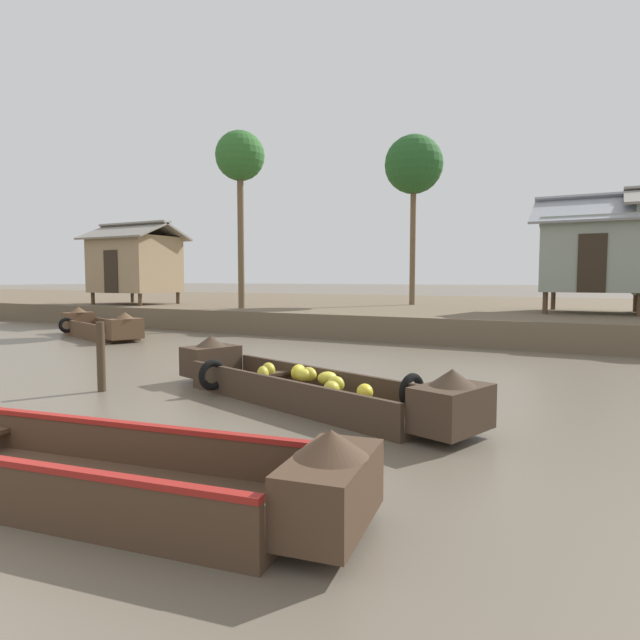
% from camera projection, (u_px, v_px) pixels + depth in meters
% --- Properties ---
extents(ground_plane, '(300.00, 300.00, 0.00)m').
position_uv_depth(ground_plane, '(358.00, 357.00, 13.36)').
color(ground_plane, '#665B4C').
extents(riverbank_strip, '(160.00, 20.00, 0.78)m').
position_uv_depth(riverbank_strip, '(475.00, 312.00, 24.88)').
color(riverbank_strip, brown).
rests_on(riverbank_strip, ground).
extents(banana_boat, '(5.87, 2.75, 0.86)m').
position_uv_depth(banana_boat, '(305.00, 385.00, 8.37)').
color(banana_boat, '#3D2D21').
rests_on(banana_boat, ground).
extents(viewer_boat, '(6.24, 2.04, 0.83)m').
position_uv_depth(viewer_boat, '(38.00, 463.00, 4.94)').
color(viewer_boat, '#473323').
rests_on(viewer_boat, ground).
extents(cargo_boat_upstream, '(4.68, 2.53, 0.92)m').
position_uv_depth(cargo_boat_upstream, '(100.00, 328.00, 17.80)').
color(cargo_boat_upstream, brown).
rests_on(cargo_boat_upstream, ground).
extents(stilt_house_left, '(3.95, 3.14, 3.59)m').
position_uv_depth(stilt_house_left, '(135.00, 263.00, 24.05)').
color(stilt_house_left, '#4C3826').
rests_on(stilt_house_left, riverbank_strip).
extents(stilt_house_mid_left, '(3.72, 3.69, 3.90)m').
position_uv_depth(stilt_house_mid_left, '(594.00, 253.00, 17.99)').
color(stilt_house_mid_left, '#4C3826').
rests_on(stilt_house_mid_left, riverbank_strip).
extents(palm_tree_near, '(2.48, 2.48, 7.22)m').
position_uv_depth(palm_tree_near, '(414.00, 166.00, 23.16)').
color(palm_tree_near, brown).
rests_on(palm_tree_near, riverbank_strip).
extents(palm_tree_mid, '(1.84, 1.84, 6.65)m').
position_uv_depth(palm_tree_mid, '(240.00, 160.00, 20.36)').
color(palm_tree_mid, brown).
rests_on(palm_tree_mid, riverbank_strip).
extents(mooring_post, '(0.14, 0.14, 1.19)m').
position_uv_depth(mooring_post, '(101.00, 357.00, 9.27)').
color(mooring_post, '#423323').
rests_on(mooring_post, ground).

